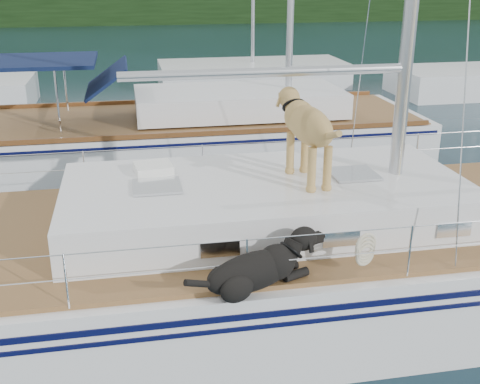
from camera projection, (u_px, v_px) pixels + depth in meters
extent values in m
plane|color=black|center=(207.00, 308.00, 8.29)|extent=(120.00, 120.00, 0.00)
cube|color=#595147|center=(132.00, 15.00, 50.58)|extent=(92.00, 1.00, 1.20)
cube|color=white|center=(206.00, 276.00, 8.12)|extent=(12.00, 3.80, 1.40)
cube|color=brown|center=(205.00, 226.00, 7.86)|extent=(11.52, 3.50, 0.06)
cube|color=white|center=(265.00, 200.00, 7.90)|extent=(5.20, 2.50, 0.55)
cylinder|color=silver|center=(267.00, 72.00, 7.31)|extent=(3.60, 0.12, 0.12)
cylinder|color=silver|center=(227.00, 241.00, 6.05)|extent=(10.56, 0.01, 0.01)
cylinder|color=silver|center=(189.00, 146.00, 9.26)|extent=(10.56, 0.01, 0.01)
cube|color=blue|center=(159.00, 185.00, 9.17)|extent=(0.77, 0.65, 0.05)
cube|color=white|center=(153.00, 168.00, 8.08)|extent=(0.54, 0.46, 0.12)
torus|color=beige|center=(366.00, 245.00, 6.43)|extent=(0.36, 0.21, 0.35)
cube|color=white|center=(189.00, 145.00, 14.29)|extent=(11.00, 3.50, 1.30)
cube|color=brown|center=(188.00, 118.00, 14.06)|extent=(10.56, 3.29, 0.06)
cube|color=white|center=(239.00, 101.00, 14.15)|extent=(4.80, 2.30, 0.55)
cube|color=#0E193D|center=(39.00, 61.00, 13.01)|extent=(2.40, 2.30, 0.08)
cube|color=white|center=(252.00, 76.00, 23.57)|extent=(7.20, 3.00, 1.10)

